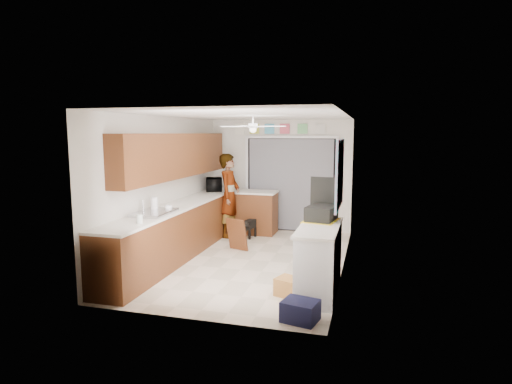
# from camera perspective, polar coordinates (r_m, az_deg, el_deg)

# --- Properties ---
(floor) EXTENTS (5.00, 5.00, 0.00)m
(floor) POSITION_cam_1_polar(r_m,az_deg,el_deg) (7.59, -0.80, -9.04)
(floor) COLOR beige
(floor) RESTS_ON ground
(ceiling) EXTENTS (5.00, 5.00, 0.00)m
(ceiling) POSITION_cam_1_polar(r_m,az_deg,el_deg) (7.27, -0.84, 10.18)
(ceiling) COLOR white
(ceiling) RESTS_ON ground
(wall_back) EXTENTS (3.20, 0.00, 3.20)m
(wall_back) POSITION_cam_1_polar(r_m,az_deg,el_deg) (9.74, 3.25, 2.22)
(wall_back) COLOR silver
(wall_back) RESTS_ON ground
(wall_front) EXTENTS (3.20, 0.00, 3.20)m
(wall_front) POSITION_cam_1_polar(r_m,az_deg,el_deg) (5.00, -8.77, -3.27)
(wall_front) COLOR silver
(wall_front) RESTS_ON ground
(wall_left) EXTENTS (0.00, 5.00, 5.00)m
(wall_left) POSITION_cam_1_polar(r_m,az_deg,el_deg) (7.91, -12.03, 0.75)
(wall_left) COLOR silver
(wall_left) RESTS_ON ground
(wall_right) EXTENTS (0.00, 5.00, 5.00)m
(wall_right) POSITION_cam_1_polar(r_m,az_deg,el_deg) (7.06, 11.77, -0.09)
(wall_right) COLOR silver
(wall_right) RESTS_ON ground
(left_base_cabinets) EXTENTS (0.60, 4.80, 0.90)m
(left_base_cabinets) POSITION_cam_1_polar(r_m,az_deg,el_deg) (7.92, -9.92, -5.07)
(left_base_cabinets) COLOR brown
(left_base_cabinets) RESTS_ON floor
(left_countertop) EXTENTS (0.62, 4.80, 0.04)m
(left_countertop) POSITION_cam_1_polar(r_m,az_deg,el_deg) (7.83, -9.94, -1.72)
(left_countertop) COLOR white
(left_countertop) RESTS_ON left_base_cabinets
(upper_cabinets) EXTENTS (0.32, 4.00, 0.80)m
(upper_cabinets) POSITION_cam_1_polar(r_m,az_deg,el_deg) (7.97, -10.46, 4.81)
(upper_cabinets) COLOR brown
(upper_cabinets) RESTS_ON wall_left
(sink_basin) EXTENTS (0.50, 0.76, 0.06)m
(sink_basin) POSITION_cam_1_polar(r_m,az_deg,el_deg) (6.94, -13.44, -2.74)
(sink_basin) COLOR silver
(sink_basin) RESTS_ON left_countertop
(faucet) EXTENTS (0.03, 0.03, 0.22)m
(faucet) POSITION_cam_1_polar(r_m,az_deg,el_deg) (7.02, -14.83, -1.89)
(faucet) COLOR silver
(faucet) RESTS_ON left_countertop
(peninsula_base) EXTENTS (1.00, 0.60, 0.90)m
(peninsula_base) POSITION_cam_1_polar(r_m,az_deg,el_deg) (9.49, -0.38, -2.80)
(peninsula_base) COLOR brown
(peninsula_base) RESTS_ON floor
(peninsula_top) EXTENTS (1.04, 0.64, 0.04)m
(peninsula_top) POSITION_cam_1_polar(r_m,az_deg,el_deg) (9.41, -0.38, 0.01)
(peninsula_top) COLOR white
(peninsula_top) RESTS_ON peninsula_base
(back_opening_recess) EXTENTS (2.00, 0.06, 2.10)m
(back_opening_recess) POSITION_cam_1_polar(r_m,az_deg,el_deg) (9.68, 4.65, 0.98)
(back_opening_recess) COLOR black
(back_opening_recess) RESTS_ON wall_back
(curtain_panel) EXTENTS (1.90, 0.03, 2.05)m
(curtain_panel) POSITION_cam_1_polar(r_m,az_deg,el_deg) (9.64, 4.60, 0.95)
(curtain_panel) COLOR gray
(curtain_panel) RESTS_ON wall_back
(door_trim_left) EXTENTS (0.06, 0.04, 2.10)m
(door_trim_left) POSITION_cam_1_polar(r_m,az_deg,el_deg) (9.89, -1.20, 1.15)
(door_trim_left) COLOR white
(door_trim_left) RESTS_ON wall_back
(door_trim_right) EXTENTS (0.06, 0.04, 2.10)m
(door_trim_right) POSITION_cam_1_polar(r_m,az_deg,el_deg) (9.52, 10.66, 0.75)
(door_trim_right) COLOR white
(door_trim_right) RESTS_ON wall_back
(door_trim_head) EXTENTS (2.10, 0.04, 0.06)m
(door_trim_head) POSITION_cam_1_polar(r_m,az_deg,el_deg) (9.58, 4.69, 7.33)
(door_trim_head) COLOR white
(door_trim_head) RESTS_ON wall_back
(header_frame_0) EXTENTS (0.22, 0.02, 0.22)m
(header_frame_0) POSITION_cam_1_polar(r_m,az_deg,el_deg) (9.80, -0.21, 8.42)
(header_frame_0) COLOR #D3DB49
(header_frame_0) RESTS_ON wall_back
(header_frame_1) EXTENTS (0.22, 0.02, 0.22)m
(header_frame_1) POSITION_cam_1_polar(r_m,az_deg,el_deg) (9.72, 1.80, 8.42)
(header_frame_1) COLOR #52B5DA
(header_frame_1) RESTS_ON wall_back
(header_frame_2) EXTENTS (0.22, 0.02, 0.22)m
(header_frame_2) POSITION_cam_1_polar(r_m,az_deg,el_deg) (9.64, 3.85, 8.41)
(header_frame_2) COLOR #DB5266
(header_frame_2) RESTS_ON wall_back
(header_frame_3) EXTENTS (0.22, 0.02, 0.22)m
(header_frame_3) POSITION_cam_1_polar(r_m,az_deg,el_deg) (9.57, 6.22, 8.38)
(header_frame_3) COLOR #6DC073
(header_frame_3) RESTS_ON wall_back
(header_frame_4) EXTENTS (0.22, 0.02, 0.22)m
(header_frame_4) POSITION_cam_1_polar(r_m,az_deg,el_deg) (9.51, 8.62, 8.34)
(header_frame_4) COLOR beige
(header_frame_4) RESTS_ON wall_back
(route66_sign) EXTENTS (0.22, 0.02, 0.26)m
(route66_sign) POSITION_cam_1_polar(r_m,az_deg,el_deg) (9.90, -2.19, 8.41)
(route66_sign) COLOR silver
(route66_sign) RESTS_ON wall_back
(right_counter_base) EXTENTS (0.50, 1.40, 0.90)m
(right_counter_base) POSITION_cam_1_polar(r_m,az_deg,el_deg) (6.08, 8.46, -9.03)
(right_counter_base) COLOR white
(right_counter_base) RESTS_ON floor
(right_counter_top) EXTENTS (0.54, 1.44, 0.04)m
(right_counter_top) POSITION_cam_1_polar(r_m,az_deg,el_deg) (5.96, 8.46, -4.70)
(right_counter_top) COLOR white
(right_counter_top) RESTS_ON right_counter_base
(abstract_painting) EXTENTS (0.03, 1.15, 0.95)m
(abstract_painting) POSITION_cam_1_polar(r_m,az_deg,el_deg) (6.02, 11.09, 2.41)
(abstract_painting) COLOR #DE5281
(abstract_painting) RESTS_ON wall_right
(ceiling_fan) EXTENTS (1.14, 1.14, 0.24)m
(ceiling_fan) POSITION_cam_1_polar(r_m,az_deg,el_deg) (7.46, -0.41, 8.74)
(ceiling_fan) COLOR white
(ceiling_fan) RESTS_ON ceiling
(microwave) EXTENTS (0.51, 0.60, 0.28)m
(microwave) POSITION_cam_1_polar(r_m,az_deg,el_deg) (9.46, -5.60, 1.00)
(microwave) COLOR black
(microwave) RESTS_ON left_countertop
(cup) EXTENTS (0.12, 0.12, 0.09)m
(cup) POSITION_cam_1_polar(r_m,az_deg,el_deg) (7.17, -11.59, -2.11)
(cup) COLOR white
(cup) RESTS_ON left_countertop
(jar_a) EXTENTS (0.09, 0.09, 0.13)m
(jar_a) POSITION_cam_1_polar(r_m,az_deg,el_deg) (6.28, -15.28, -3.47)
(jar_a) COLOR silver
(jar_a) RESTS_ON left_countertop
(paper_towel_roll) EXTENTS (0.12, 0.12, 0.24)m
(paper_towel_roll) POSITION_cam_1_polar(r_m,az_deg,el_deg) (7.13, -13.42, -1.61)
(paper_towel_roll) COLOR white
(paper_towel_roll) RESTS_ON left_countertop
(suitcase) EXTENTS (0.46, 0.56, 0.22)m
(suitcase) POSITION_cam_1_polar(r_m,az_deg,el_deg) (6.31, 8.72, -2.81)
(suitcase) COLOR black
(suitcase) RESTS_ON right_counter_top
(suitcase_rim) EXTENTS (0.53, 0.65, 0.02)m
(suitcase_rim) POSITION_cam_1_polar(r_m,az_deg,el_deg) (6.33, 8.70, -3.79)
(suitcase_rim) COLOR yellow
(suitcase_rim) RESTS_ON suitcase
(suitcase_lid) EXTENTS (0.42, 0.10, 0.50)m
(suitcase_lid) POSITION_cam_1_polar(r_m,az_deg,el_deg) (6.56, 9.05, -0.21)
(suitcase_lid) COLOR black
(suitcase_lid) RESTS_ON suitcase
(cardboard_box) EXTENTS (0.47, 0.41, 0.25)m
(cardboard_box) POSITION_cam_1_polar(r_m,az_deg,el_deg) (5.99, 4.69, -12.54)
(cardboard_box) COLOR olive
(cardboard_box) RESTS_ON floor
(navy_crate) EXTENTS (0.47, 0.42, 0.25)m
(navy_crate) POSITION_cam_1_polar(r_m,az_deg,el_deg) (5.27, 5.92, -15.48)
(navy_crate) COLOR #151736
(navy_crate) RESTS_ON floor
(cabinet_door_panel) EXTENTS (0.44, 0.29, 0.62)m
(cabinet_door_panel) POSITION_cam_1_polar(r_m,az_deg,el_deg) (8.10, -2.57, -5.67)
(cabinet_door_panel) COLOR brown
(cabinet_door_panel) RESTS_ON floor
(man) EXTENTS (0.44, 0.65, 1.78)m
(man) POSITION_cam_1_polar(r_m,az_deg,el_deg) (9.11, -3.57, -0.47)
(man) COLOR white
(man) RESTS_ON floor
(dog) EXTENTS (0.34, 0.58, 0.43)m
(dog) POSITION_cam_1_polar(r_m,az_deg,el_deg) (9.10, -0.85, -4.77)
(dog) COLOR black
(dog) RESTS_ON floor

